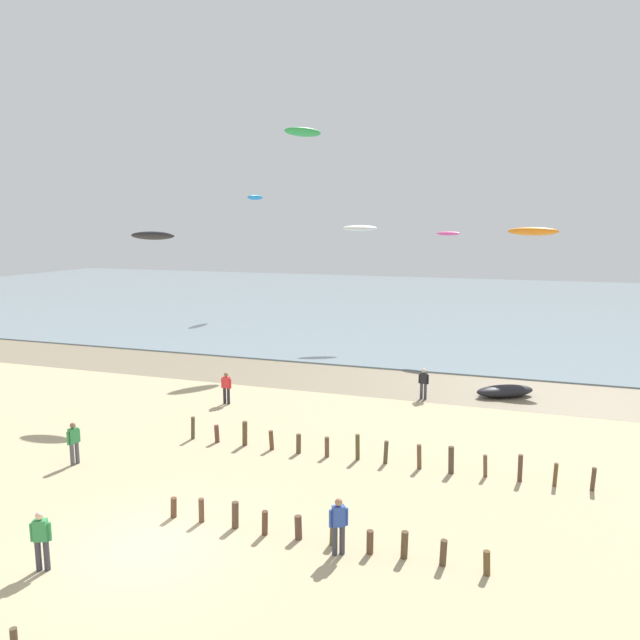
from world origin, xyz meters
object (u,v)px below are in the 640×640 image
Objects in this scene: kite_aloft_1 at (360,228)px; kite_aloft_6 at (533,231)px; person_by_waterline at (74,442)px; kite_aloft_4 at (255,197)px; kite_aloft_0 at (448,233)px; person_mid_beach at (424,383)px; person_right_flank at (226,387)px; kite_aloft_2 at (153,236)px; person_left_flank at (41,539)px; person_nearest_camera at (339,525)px; grounded_kite at (505,391)px; kite_aloft_5 at (303,132)px.

kite_aloft_1 reaches higher than kite_aloft_6.
person_by_waterline is 42.86m from kite_aloft_4.
kite_aloft_4 is at bearing 104.56° from person_by_waterline.
kite_aloft_0 is at bearing 59.65° from kite_aloft_4.
kite_aloft_0 is 0.59× the size of kite_aloft_4.
person_mid_beach is 0.55× the size of kite_aloft_6.
kite_aloft_2 is (-4.23, 0.15, 7.91)m from person_right_flank.
person_left_flank is 18.59m from kite_aloft_2.
kite_aloft_6 reaches higher than person_by_waterline.
kite_aloft_4 reaches higher than kite_aloft_0.
kite_aloft_1 reaches higher than person_nearest_camera.
kite_aloft_0 is (-4.61, 11.17, 8.46)m from grounded_kite.
kite_aloft_1 is 0.87× the size of kite_aloft_5.
person_nearest_camera is 1.00× the size of person_left_flank.
kite_aloft_6 is (1.13, 6.95, 8.67)m from grounded_kite.
person_left_flank is at bearing -155.87° from person_nearest_camera.
person_by_waterline is 22.01m from grounded_kite.
grounded_kite is at bearing 23.97° from person_mid_beach.
person_mid_beach is 13.10m from kite_aloft_6.
person_left_flank is at bearing -148.33° from grounded_kite.
grounded_kite is 14.75m from kite_aloft_0.
person_left_flank is 0.55× the size of kite_aloft_6.
person_by_waterline is at bearing -124.02° from kite_aloft_1.
person_left_flank is at bearing -115.38° from kite_aloft_1.
person_by_waterline is at bearing 16.36° from kite_aloft_4.
person_mid_beach is 1.00× the size of person_left_flank.
person_mid_beach is (-0.06, 16.20, 0.00)m from person_nearest_camera.
kite_aloft_4 reaches higher than person_nearest_camera.
person_left_flank is 0.61× the size of kite_aloft_1.
kite_aloft_2 is 32.00m from kite_aloft_4.
person_left_flank is 24.36m from grounded_kite.
kite_aloft_0 is at bearing 77.87° from person_left_flank.
kite_aloft_1 reaches higher than person_mid_beach.
kite_aloft_5 is at bearing 37.45° from kite_aloft_4.
kite_aloft_0 reaches higher than grounded_kite.
person_by_waterline is at bearing 80.36° from kite_aloft_0.
kite_aloft_5 reaches higher than kite_aloft_6.
person_left_flank is 15.51m from person_right_flank.
kite_aloft_6 is (27.46, -17.87, -3.30)m from kite_aloft_4.
kite_aloft_2 reaches higher than grounded_kite.
kite_aloft_0 is at bearing -40.78° from kite_aloft_1.
person_mid_beach is at bearing 105.39° from kite_aloft_0.
kite_aloft_5 reaches higher than kite_aloft_1.
person_nearest_camera is 1.00× the size of person_by_waterline.
kite_aloft_5 is at bearing 112.03° from person_nearest_camera.
kite_aloft_1 is 0.90× the size of kite_aloft_6.
person_by_waterline is 9.30m from person_right_flank.
kite_aloft_0 is 7.12m from kite_aloft_6.
person_mid_beach is 1.00× the size of person_by_waterline.
person_nearest_camera is 18.55m from grounded_kite.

